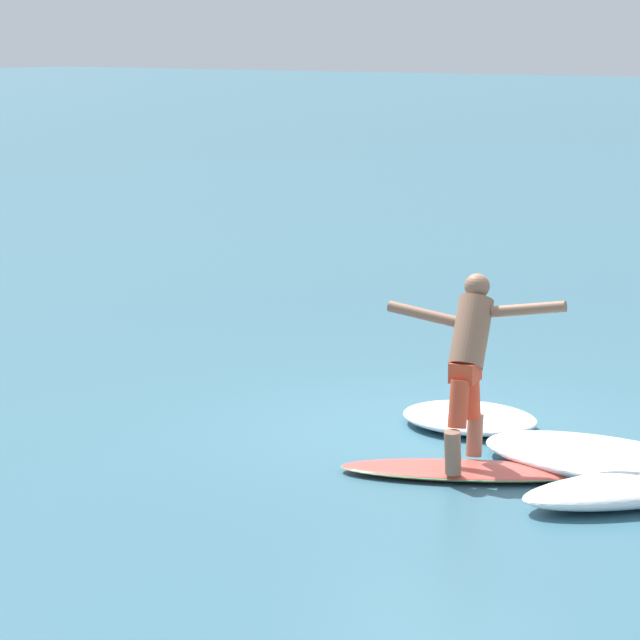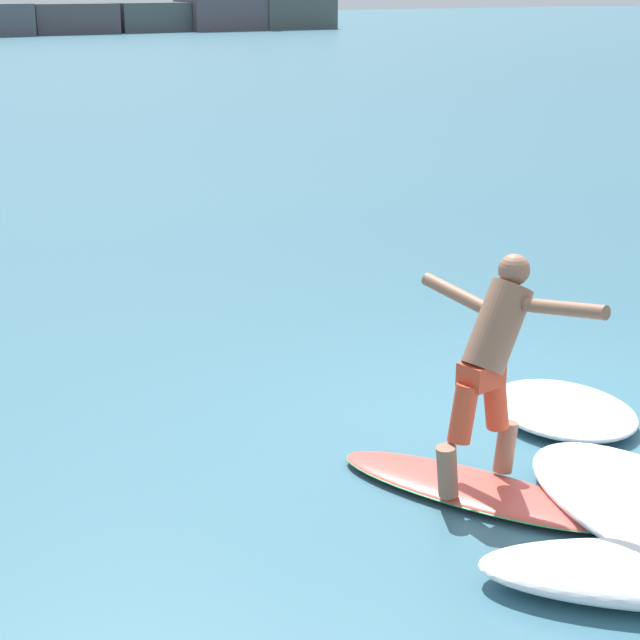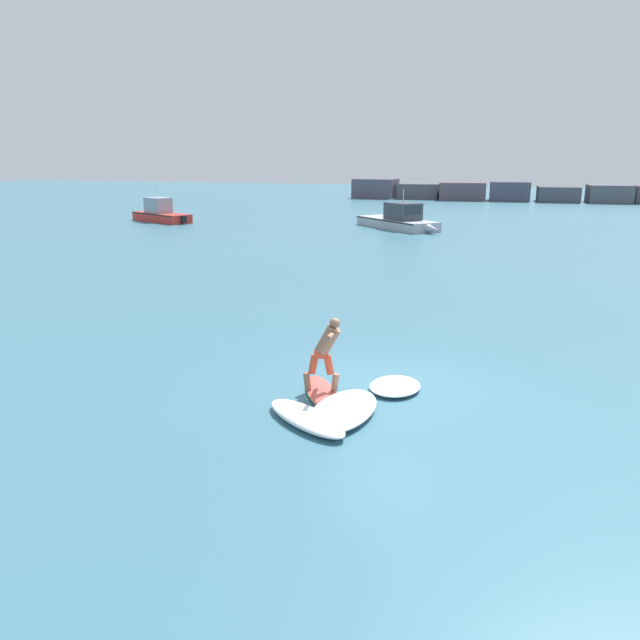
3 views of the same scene
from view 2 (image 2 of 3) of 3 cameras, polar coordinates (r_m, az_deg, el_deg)
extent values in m
plane|color=#386A7C|center=(8.51, 10.71, -5.09)|extent=(200.00, 200.00, 0.00)
cube|color=#4D4A4F|center=(71.09, -13.06, 15.39)|extent=(5.33, 3.50, 1.82)
cube|color=#4B5254|center=(72.76, -9.07, 15.66)|extent=(4.85, 3.11, 1.83)
cube|color=#544D54|center=(74.73, -5.27, 16.01)|extent=(5.35, 4.25, 2.24)
cube|color=#4A524F|center=(77.01, -1.66, 16.04)|extent=(5.34, 4.88, 2.02)
ellipsoid|color=#D65247|center=(7.20, 8.30, -8.93)|extent=(1.40, 2.01, 0.10)
ellipsoid|color=#D65247|center=(6.89, 16.00, -10.74)|extent=(0.40, 0.39, 0.08)
ellipsoid|color=#339E56|center=(7.20, 8.30, -8.93)|extent=(1.42, 2.03, 0.04)
cone|color=black|center=(7.58, 2.68, -8.26)|extent=(0.07, 0.07, 0.14)
cone|color=black|center=(7.40, 2.99, -8.95)|extent=(0.07, 0.07, 0.14)
cone|color=black|center=(7.64, 4.18, -8.07)|extent=(0.07, 0.07, 0.14)
cylinder|color=#8E614A|center=(7.30, 9.86, -6.69)|extent=(0.19, 0.16, 0.36)
cylinder|color=#D3462A|center=(7.07, 9.35, -4.31)|extent=(0.24, 0.19, 0.40)
cylinder|color=#8E614A|center=(6.91, 6.80, -8.01)|extent=(0.19, 0.16, 0.36)
cylinder|color=#D3462A|center=(6.85, 7.64, -4.97)|extent=(0.24, 0.19, 0.40)
cube|color=#D3462A|center=(6.88, 8.59, -2.88)|extent=(0.29, 0.25, 0.16)
cylinder|color=#8E614A|center=(6.88, 9.44, -0.36)|extent=(0.56, 0.37, 0.63)
sphere|color=#8E614A|center=(6.88, 10.31, 2.65)|extent=(0.20, 0.20, 0.20)
cylinder|color=#8E614A|center=(7.19, 7.31, 1.37)|extent=(0.20, 0.61, 0.19)
cylinder|color=#8E614A|center=(6.63, 12.93, 0.59)|extent=(0.20, 0.61, 0.19)
ellipsoid|color=white|center=(8.48, 12.82, -4.67)|extent=(1.12, 1.35, 0.17)
camera|label=1|loc=(6.27, -124.01, -7.79)|focal=85.00mm
camera|label=3|loc=(10.01, 100.99, 4.76)|focal=35.00mm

